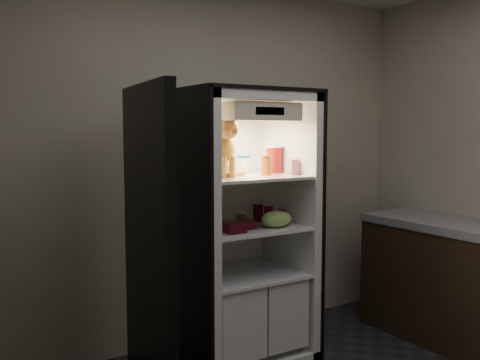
% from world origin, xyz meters
% --- Properties ---
extents(room_shell, '(3.60, 3.60, 3.60)m').
position_xyz_m(room_shell, '(0.00, 0.00, 1.62)').
color(room_shell, white).
rests_on(room_shell, floor).
extents(refrigerator, '(0.90, 0.72, 1.88)m').
position_xyz_m(refrigerator, '(0.00, 1.38, 0.79)').
color(refrigerator, white).
rests_on(refrigerator, floor).
extents(fridge_door, '(0.17, 0.87, 1.85)m').
position_xyz_m(fridge_door, '(-0.85, 0.97, 0.91)').
color(fridge_door, black).
rests_on(fridge_door, floor).
extents(tabby_cat, '(0.36, 0.41, 0.43)m').
position_xyz_m(tabby_cat, '(-0.21, 1.32, 1.45)').
color(tabby_cat, '#B06716').
rests_on(tabby_cat, refrigerator).
extents(parmesan_shaker, '(0.08, 0.08, 0.21)m').
position_xyz_m(parmesan_shaker, '(-0.06, 1.41, 1.39)').
color(parmesan_shaker, green).
rests_on(parmesan_shaker, refrigerator).
extents(mayo_tub, '(0.09, 0.09, 0.13)m').
position_xyz_m(mayo_tub, '(0.09, 1.47, 1.35)').
color(mayo_tub, white).
rests_on(mayo_tub, refrigerator).
extents(salsa_jar, '(0.08, 0.08, 0.13)m').
position_xyz_m(salsa_jar, '(0.14, 1.26, 1.36)').
color(salsa_jar, maroon).
rests_on(salsa_jar, refrigerator).
extents(pepper_jar, '(0.12, 0.12, 0.20)m').
position_xyz_m(pepper_jar, '(0.30, 1.39, 1.39)').
color(pepper_jar, maroon).
rests_on(pepper_jar, refrigerator).
extents(cream_carton, '(0.06, 0.06, 0.11)m').
position_xyz_m(cream_carton, '(0.32, 1.20, 1.34)').
color(cream_carton, beige).
rests_on(cream_carton, refrigerator).
extents(soda_can_a, '(0.07, 0.07, 0.13)m').
position_xyz_m(soda_can_a, '(0.19, 1.43, 1.01)').
color(soda_can_a, black).
rests_on(soda_can_a, refrigerator).
extents(soda_can_b, '(0.07, 0.07, 0.12)m').
position_xyz_m(soda_can_b, '(0.23, 1.36, 1.00)').
color(soda_can_b, black).
rests_on(soda_can_b, refrigerator).
extents(soda_can_c, '(0.06, 0.06, 0.12)m').
position_xyz_m(soda_can_c, '(0.26, 1.22, 1.00)').
color(soda_can_c, black).
rests_on(soda_can_c, refrigerator).
extents(condiment_jar, '(0.07, 0.07, 0.09)m').
position_xyz_m(condiment_jar, '(-0.01, 1.35, 0.99)').
color(condiment_jar, brown).
rests_on(condiment_jar, refrigerator).
extents(grape_bag, '(0.23, 0.16, 0.11)m').
position_xyz_m(grape_bag, '(0.16, 1.17, 1.00)').
color(grape_bag, '#8AB353').
rests_on(grape_bag, refrigerator).
extents(berry_box_left, '(0.13, 0.13, 0.06)m').
position_xyz_m(berry_box_left, '(-0.19, 1.15, 0.97)').
color(berry_box_left, '#490C15').
rests_on(berry_box_left, refrigerator).
extents(berry_box_right, '(0.11, 0.11, 0.05)m').
position_xyz_m(berry_box_right, '(-0.05, 1.23, 0.97)').
color(berry_box_right, '#490C15').
rests_on(berry_box_right, refrigerator).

